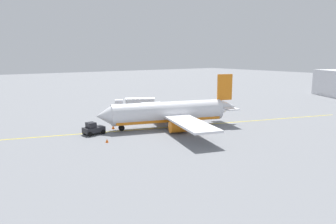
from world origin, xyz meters
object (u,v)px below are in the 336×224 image
(airplane, at_px, (170,113))
(safety_cone_wingtip, at_px, (113,127))
(fuel_tanker, at_px, (136,103))
(refueling_worker, at_px, (142,109))
(safety_cone_nose, at_px, (107,141))
(pushback_tug, at_px, (93,129))

(airplane, relative_size, safety_cone_wingtip, 48.42)
(fuel_tanker, xyz_separation_m, refueling_worker, (0.79, 4.43, -0.91))
(safety_cone_wingtip, bearing_deg, safety_cone_nose, 58.16)
(fuel_tanker, distance_m, safety_cone_nose, 31.06)
(pushback_tug, bearing_deg, airplane, 167.33)
(airplane, xyz_separation_m, fuel_tanker, (-4.60, -21.17, -1.07))
(airplane, relative_size, fuel_tanker, 2.99)
(safety_cone_nose, bearing_deg, pushback_tug, -93.12)
(airplane, bearing_deg, safety_cone_nose, 11.93)
(fuel_tanker, xyz_separation_m, pushback_tug, (18.97, 17.95, -0.72))
(fuel_tanker, xyz_separation_m, safety_cone_wingtip, (14.24, 16.11, -1.40))
(refueling_worker, bearing_deg, pushback_tug, 36.64)
(fuel_tanker, height_order, pushback_tug, fuel_tanker)
(fuel_tanker, distance_m, safety_cone_wingtip, 21.55)
(airplane, xyz_separation_m, refueling_worker, (-3.80, -16.75, -1.98))
(fuel_tanker, distance_m, pushback_tug, 26.12)
(airplane, height_order, pushback_tug, airplane)
(pushback_tug, relative_size, safety_cone_wingtip, 5.76)
(pushback_tug, relative_size, safety_cone_nose, 6.47)
(fuel_tanker, relative_size, safety_cone_nose, 18.15)
(safety_cone_nose, relative_size, safety_cone_wingtip, 0.89)
(airplane, height_order, refueling_worker, airplane)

